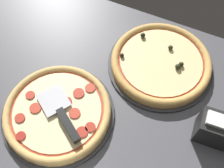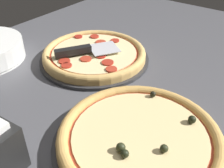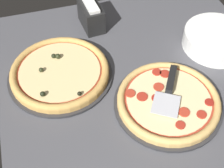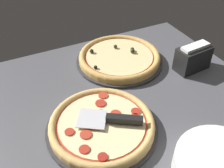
# 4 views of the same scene
# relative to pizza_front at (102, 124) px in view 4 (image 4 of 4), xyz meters

# --- Properties ---
(ground_plane) EXTENTS (1.33, 0.96, 0.04)m
(ground_plane) POSITION_rel_pizza_front_xyz_m (-0.05, 0.04, -0.04)
(ground_plane) COLOR #4C4C51
(pizza_pan_front) EXTENTS (0.34, 0.34, 0.01)m
(pizza_pan_front) POSITION_rel_pizza_front_xyz_m (-0.00, -0.00, -0.02)
(pizza_pan_front) COLOR #2D2D30
(pizza_pan_front) RESTS_ON ground_plane
(pizza_front) EXTENTS (0.32, 0.32, 0.03)m
(pizza_front) POSITION_rel_pizza_front_xyz_m (0.00, 0.00, 0.00)
(pizza_front) COLOR #DBAD60
(pizza_front) RESTS_ON pizza_pan_front
(pizza_pan_back) EXTENTS (0.36, 0.36, 0.01)m
(pizza_pan_back) POSITION_rel_pizza_front_xyz_m (0.22, 0.30, -0.02)
(pizza_pan_back) COLOR #2D2D30
(pizza_pan_back) RESTS_ON ground_plane
(pizza_back) EXTENTS (0.34, 0.34, 0.04)m
(pizza_back) POSITION_rel_pizza_front_xyz_m (0.22, 0.30, 0.00)
(pizza_back) COLOR tan
(pizza_back) RESTS_ON pizza_pan_back
(serving_spatula) EXTENTS (0.19, 0.15, 0.02)m
(serving_spatula) POSITION_rel_pizza_front_xyz_m (0.04, -0.02, 0.02)
(serving_spatula) COLOR silver
(serving_spatula) RESTS_ON pizza_front
(napkin_holder) EXTENTS (0.14, 0.08, 0.11)m
(napkin_holder) POSITION_rel_pizza_front_xyz_m (0.46, 0.13, 0.03)
(napkin_holder) COLOR black
(napkin_holder) RESTS_ON ground_plane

